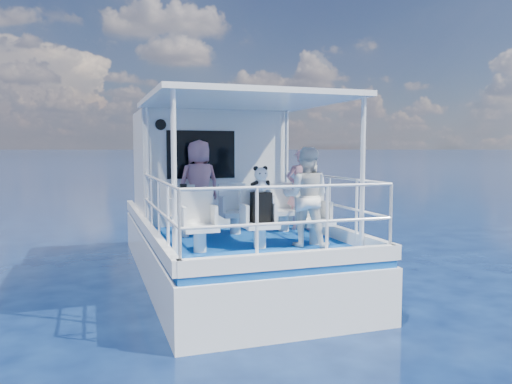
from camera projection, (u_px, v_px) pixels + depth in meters
ground at (239, 288)px, 8.49m from camera, size 2000.00×2000.00×0.00m
hull at (224, 274)px, 9.43m from camera, size 3.00×7.00×1.60m
deck at (223, 229)px, 9.36m from camera, size 2.90×6.90×0.10m
cabin at (207, 166)px, 10.48m from camera, size 2.85×2.00×2.20m
canopy at (242, 100)px, 8.02m from camera, size 3.00×3.20×0.08m
canopy_posts at (243, 171)px, 8.08m from camera, size 2.77×2.97×2.20m
railings at (249, 210)px, 7.82m from camera, size 2.84×3.59×1.00m
seat_port_fwd at (183, 225)px, 8.29m from camera, size 0.48×0.46×0.38m
seat_center_fwd at (235, 223)px, 8.58m from camera, size 0.48×0.46×0.38m
seat_stbd_fwd at (284, 220)px, 8.86m from camera, size 0.48×0.46×0.38m
seat_port_aft at (200, 239)px, 7.07m from camera, size 0.48×0.46×0.38m
seat_center_aft at (260, 235)px, 7.35m from camera, size 0.48×0.46×0.38m
seat_stbd_aft at (315, 232)px, 7.64m from camera, size 0.48×0.46×0.38m
passenger_port_fwd at (199, 184)px, 9.20m from camera, size 0.67×0.53×1.62m
passenger_stbd_fwd at (301, 189)px, 8.97m from camera, size 0.60×0.47×1.46m
passenger_stbd_aft at (306, 197)px, 7.44m from camera, size 0.90×0.84×1.49m
backpack_port at (184, 201)px, 8.20m from camera, size 0.34×0.19×0.44m
backpack_center at (261, 207)px, 7.34m from camera, size 0.29×0.17×0.44m
compact_camera at (183, 186)px, 8.18m from camera, size 0.11×0.06×0.06m
panda at (260, 179)px, 7.31m from camera, size 0.25×0.21×0.38m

